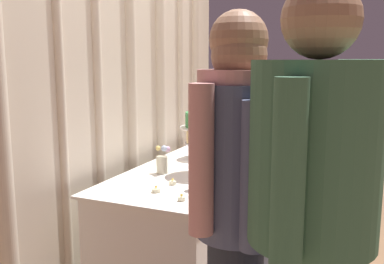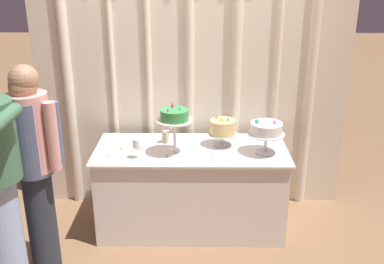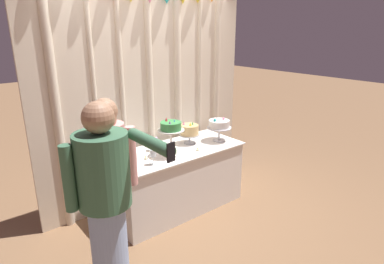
{
  "view_description": "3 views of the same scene",
  "coord_description": "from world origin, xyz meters",
  "px_view_note": "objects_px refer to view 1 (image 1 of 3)",
  "views": [
    {
      "loc": [
        -2.56,
        -0.98,
        1.47
      ],
      "look_at": [
        0.07,
        0.16,
        0.99
      ],
      "focal_mm": 40.17,
      "sensor_mm": 36.0,
      "label": 1
    },
    {
      "loc": [
        0.04,
        -3.48,
        2.29
      ],
      "look_at": [
        0.01,
        0.16,
        0.9
      ],
      "focal_mm": 42.19,
      "sensor_mm": 36.0,
      "label": 2
    },
    {
      "loc": [
        -2.14,
        -2.84,
        2.16
      ],
      "look_at": [
        0.18,
        0.0,
        0.98
      ],
      "focal_mm": 30.73,
      "sensor_mm": 36.0,
      "label": 3
    }
  ],
  "objects_px": {
    "flower_vase": "(162,162)",
    "guest_man_dark_suit": "(236,225)",
    "cake_display_center": "(202,136)",
    "guest_girl_blue_dress": "(312,245)",
    "cake_display_rightmost": "(238,125)",
    "tealight_far_left": "(182,199)",
    "cake_table": "(196,222)",
    "cake_display_leftmost": "(204,124)",
    "tealight_near_left": "(156,190)",
    "tealight_near_right": "(173,183)",
    "tealight_far_right": "(232,163)",
    "wine_glass": "(200,167)",
    "guest_man_pink_jacket": "(236,213)"
  },
  "relations": [
    {
      "from": "cake_display_center",
      "to": "guest_girl_blue_dress",
      "type": "bearing_deg",
      "value": -147.59
    },
    {
      "from": "cake_display_center",
      "to": "tealight_far_left",
      "type": "height_order",
      "value": "cake_display_center"
    },
    {
      "from": "flower_vase",
      "to": "tealight_near_right",
      "type": "relative_size",
      "value": 4.39
    },
    {
      "from": "wine_glass",
      "to": "guest_man_dark_suit",
      "type": "bearing_deg",
      "value": -148.15
    },
    {
      "from": "tealight_far_left",
      "to": "guest_man_dark_suit",
      "type": "relative_size",
      "value": 0.02
    },
    {
      "from": "tealight_near_left",
      "to": "cake_display_leftmost",
      "type": "bearing_deg",
      "value": -11.76
    },
    {
      "from": "cake_table",
      "to": "cake_display_center",
      "type": "bearing_deg",
      "value": 14.54
    },
    {
      "from": "cake_display_rightmost",
      "to": "tealight_near_left",
      "type": "height_order",
      "value": "cake_display_rightmost"
    },
    {
      "from": "cake_table",
      "to": "guest_man_pink_jacket",
      "type": "xyz_separation_m",
      "value": [
        -1.12,
        -0.63,
        0.53
      ]
    },
    {
      "from": "tealight_far_right",
      "to": "flower_vase",
      "type": "bearing_deg",
      "value": 141.34
    },
    {
      "from": "cake_table",
      "to": "flower_vase",
      "type": "distance_m",
      "value": 0.53
    },
    {
      "from": "wine_glass",
      "to": "tealight_near_left",
      "type": "xyz_separation_m",
      "value": [
        -0.15,
        0.19,
        -0.11
      ]
    },
    {
      "from": "guest_girl_blue_dress",
      "to": "guest_man_dark_suit",
      "type": "bearing_deg",
      "value": 60.29
    },
    {
      "from": "guest_girl_blue_dress",
      "to": "guest_man_pink_jacket",
      "type": "bearing_deg",
      "value": 59.25
    },
    {
      "from": "tealight_near_left",
      "to": "guest_girl_blue_dress",
      "type": "xyz_separation_m",
      "value": [
        -0.71,
        -0.91,
        0.14
      ]
    },
    {
      "from": "flower_vase",
      "to": "tealight_far_left",
      "type": "bearing_deg",
      "value": -142.72
    },
    {
      "from": "cake_table",
      "to": "guest_girl_blue_dress",
      "type": "bearing_deg",
      "value": -144.48
    },
    {
      "from": "cake_table",
      "to": "tealight_near_left",
      "type": "xyz_separation_m",
      "value": [
        -0.59,
        -0.01,
        0.4
      ]
    },
    {
      "from": "cake_table",
      "to": "cake_display_center",
      "type": "distance_m",
      "value": 0.62
    },
    {
      "from": "flower_vase",
      "to": "cake_table",
      "type": "bearing_deg",
      "value": -31.53
    },
    {
      "from": "wine_glass",
      "to": "cake_display_center",
      "type": "bearing_deg",
      "value": 21.21
    },
    {
      "from": "wine_glass",
      "to": "tealight_near_left",
      "type": "relative_size",
      "value": 3.5
    },
    {
      "from": "cake_table",
      "to": "cake_display_center",
      "type": "height_order",
      "value": "cake_display_center"
    },
    {
      "from": "cake_display_center",
      "to": "guest_man_dark_suit",
      "type": "distance_m",
      "value": 1.57
    },
    {
      "from": "tealight_near_left",
      "to": "tealight_near_right",
      "type": "bearing_deg",
      "value": -6.56
    },
    {
      "from": "wine_glass",
      "to": "flower_vase",
      "type": "xyz_separation_m",
      "value": [
        0.22,
        0.34,
        -0.05
      ]
    },
    {
      "from": "tealight_far_left",
      "to": "guest_man_dark_suit",
      "type": "bearing_deg",
      "value": -136.99
    },
    {
      "from": "cake_display_leftmost",
      "to": "tealight_near_left",
      "type": "xyz_separation_m",
      "value": [
        -0.46,
        0.09,
        -0.3
      ]
    },
    {
      "from": "flower_vase",
      "to": "guest_man_pink_jacket",
      "type": "bearing_deg",
      "value": -139.55
    },
    {
      "from": "wine_glass",
      "to": "tealight_far_left",
      "type": "distance_m",
      "value": 0.25
    },
    {
      "from": "cake_display_rightmost",
      "to": "flower_vase",
      "type": "bearing_deg",
      "value": 165.02
    },
    {
      "from": "tealight_far_left",
      "to": "tealight_near_right",
      "type": "bearing_deg",
      "value": 34.87
    },
    {
      "from": "wine_glass",
      "to": "guest_man_dark_suit",
      "type": "height_order",
      "value": "guest_man_dark_suit"
    },
    {
      "from": "cake_display_rightmost",
      "to": "guest_man_dark_suit",
      "type": "xyz_separation_m",
      "value": [
        -1.76,
        -0.55,
        -0.1
      ]
    },
    {
      "from": "cake_display_rightmost",
      "to": "cake_table",
      "type": "bearing_deg",
      "value": 171.81
    },
    {
      "from": "cake_display_center",
      "to": "tealight_far_left",
      "type": "distance_m",
      "value": 0.99
    },
    {
      "from": "tealight_far_right",
      "to": "guest_man_pink_jacket",
      "type": "xyz_separation_m",
      "value": [
        -1.31,
        -0.44,
        0.14
      ]
    },
    {
      "from": "flower_vase",
      "to": "guest_man_dark_suit",
      "type": "height_order",
      "value": "guest_man_dark_suit"
    },
    {
      "from": "cake_display_center",
      "to": "tealight_far_right",
      "type": "height_order",
      "value": "cake_display_center"
    },
    {
      "from": "cake_display_leftmost",
      "to": "tealight_near_right",
      "type": "bearing_deg",
      "value": 165.39
    },
    {
      "from": "cake_display_center",
      "to": "tealight_far_right",
      "type": "xyz_separation_m",
      "value": [
        -0.09,
        -0.26,
        -0.16
      ]
    },
    {
      "from": "tealight_far_right",
      "to": "tealight_far_left",
      "type": "bearing_deg",
      "value": -179.24
    },
    {
      "from": "cake_display_rightmost",
      "to": "tealight_near_right",
      "type": "xyz_separation_m",
      "value": [
        -1.05,
        0.06,
        -0.2
      ]
    },
    {
      "from": "cake_display_leftmost",
      "to": "guest_man_pink_jacket",
      "type": "xyz_separation_m",
      "value": [
        -0.99,
        -0.52,
        -0.17
      ]
    },
    {
      "from": "cake_display_leftmost",
      "to": "flower_vase",
      "type": "xyz_separation_m",
      "value": [
        -0.09,
        0.25,
        -0.24
      ]
    },
    {
      "from": "wine_glass",
      "to": "tealight_near_left",
      "type": "distance_m",
      "value": 0.27
    },
    {
      "from": "cake_display_center",
      "to": "tealight_near_right",
      "type": "relative_size",
      "value": 6.79
    },
    {
      "from": "cake_display_rightmost",
      "to": "tealight_far_left",
      "type": "height_order",
      "value": "cake_display_rightmost"
    },
    {
      "from": "flower_vase",
      "to": "guest_man_dark_suit",
      "type": "relative_size",
      "value": 0.12
    },
    {
      "from": "cake_table",
      "to": "tealight_near_left",
      "type": "distance_m",
      "value": 0.71
    }
  ]
}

